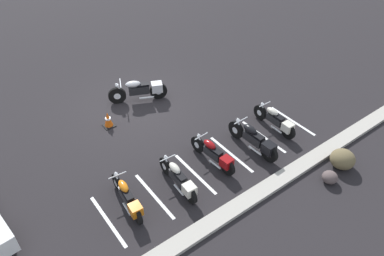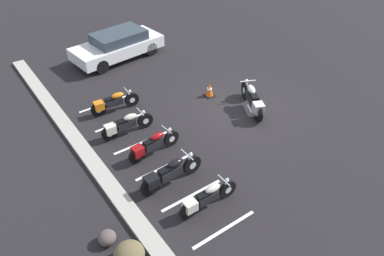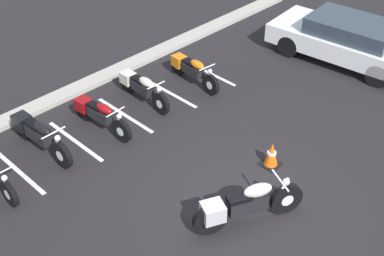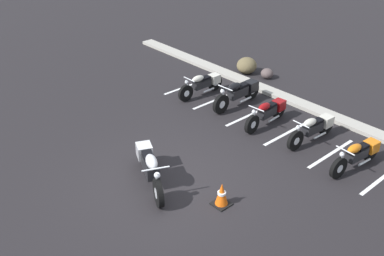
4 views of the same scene
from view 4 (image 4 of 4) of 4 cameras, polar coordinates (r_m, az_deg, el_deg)
ground at (r=11.25m, az=-3.01°, el=-7.10°), size 60.00×60.00×0.00m
motorcycle_silver_featured at (r=11.07m, az=-5.40°, el=-4.81°), size 2.15×1.14×0.91m
parked_bike_0 at (r=15.56m, az=1.40°, el=5.64°), size 0.55×1.95×0.77m
parked_bike_1 at (r=14.88m, az=6.02°, el=4.52°), size 0.61×2.18×0.86m
parked_bike_2 at (r=13.85m, az=9.66°, el=2.04°), size 0.55×1.97×0.77m
parked_bike_3 at (r=13.24m, az=15.23°, el=0.01°), size 0.55×1.97×0.78m
parked_bike_4 at (r=12.38m, az=20.37°, el=-3.12°), size 0.55×1.95×0.77m
concrete_curb at (r=15.14m, az=15.04°, el=2.41°), size 18.00×0.50×0.12m
landscape_rock_0 at (r=17.51m, az=6.96°, el=7.89°), size 0.96×0.97×0.63m
landscape_rock_1 at (r=17.19m, az=9.51°, el=6.84°), size 0.66×0.66×0.38m
traffic_cone at (r=10.46m, az=3.79°, el=-8.46°), size 0.40×0.40×0.60m
stall_line_0 at (r=16.36m, az=-0.64°, el=5.33°), size 0.10×2.10×0.00m
stall_line_1 at (r=15.36m, az=3.08°, el=3.60°), size 0.10×2.10×0.00m
stall_line_2 at (r=14.45m, az=7.27°, el=1.62°), size 0.10×2.10×0.00m
stall_line_3 at (r=13.64m, az=11.98°, el=-0.63°), size 0.10×2.10×0.00m
stall_line_4 at (r=12.96m, az=17.25°, el=-3.12°), size 0.10×2.10×0.00m
stall_line_5 at (r=12.42m, az=23.05°, el=-5.83°), size 0.10×2.10×0.00m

